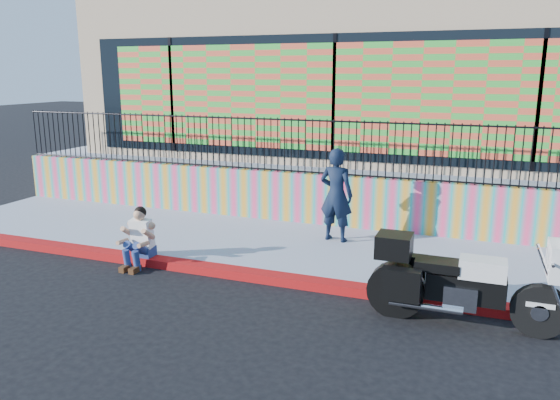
% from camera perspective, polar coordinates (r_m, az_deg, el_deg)
% --- Properties ---
extents(ground, '(90.00, 90.00, 0.00)m').
position_cam_1_polar(ground, '(9.25, -1.58, -8.46)').
color(ground, black).
rests_on(ground, ground).
extents(red_curb, '(16.00, 0.30, 0.15)m').
position_cam_1_polar(red_curb, '(9.23, -1.58, -8.03)').
color(red_curb, '#9D0F0B').
rests_on(red_curb, ground).
extents(sidewalk, '(16.00, 3.00, 0.15)m').
position_cam_1_polar(sidewalk, '(10.68, 1.80, -5.03)').
color(sidewalk, '#8E96AB').
rests_on(sidewalk, ground).
extents(mural_wall, '(16.00, 0.20, 1.10)m').
position_cam_1_polar(mural_wall, '(11.98, 4.32, 0.07)').
color(mural_wall, '#FC4277').
rests_on(mural_wall, sidewalk).
extents(metal_fence, '(15.80, 0.04, 1.20)m').
position_cam_1_polar(metal_fence, '(11.77, 4.42, 5.53)').
color(metal_fence, black).
rests_on(metal_fence, mural_wall).
extents(elevated_platform, '(16.00, 10.00, 1.25)m').
position_cam_1_polar(elevated_platform, '(16.86, 9.29, 3.51)').
color(elevated_platform, '#8E96AB').
rests_on(elevated_platform, ground).
extents(storefront_building, '(14.00, 8.06, 4.00)m').
position_cam_1_polar(storefront_building, '(16.41, 9.47, 12.46)').
color(storefront_building, tan).
rests_on(storefront_building, elevated_platform).
extents(police_motorcycle, '(2.59, 0.86, 1.61)m').
position_cam_1_polar(police_motorcycle, '(7.90, 18.51, -7.81)').
color(police_motorcycle, black).
rests_on(police_motorcycle, ground).
extents(police_officer, '(0.73, 0.53, 1.85)m').
position_cam_1_polar(police_officer, '(10.73, 5.90, 0.54)').
color(police_officer, black).
rests_on(police_officer, sidewalk).
extents(seated_man, '(0.54, 0.71, 1.06)m').
position_cam_1_polar(seated_man, '(10.07, -14.67, -4.37)').
color(seated_man, navy).
rests_on(seated_man, ground).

